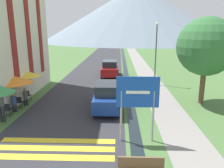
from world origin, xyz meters
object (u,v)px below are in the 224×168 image
cafe_umbrella_middle_orange (14,80)px  person_seated_near (14,102)px  cafe_chair_far_right (27,95)px  cafe_chair_near_left (6,109)px  parked_car_far (110,69)px  tree_by_path (206,47)px  parked_car_near (107,96)px  cafe_chair_middle (19,101)px  streetlamp (156,49)px  cafe_umbrella_rear_yellow (25,74)px  person_seated_far (25,96)px  road_sign (138,99)px  cafe_chair_near_right (8,109)px  person_standing_terrace (1,105)px

cafe_umbrella_middle_orange → person_seated_near: 1.54m
cafe_chair_far_right → cafe_chair_near_left: bearing=-88.2°
parked_car_far → tree_by_path: bearing=-52.2°
parked_car_near → tree_by_path: (6.70, 1.47, 3.12)m
cafe_chair_middle → streetlamp: size_ratio=0.15×
parked_car_near → cafe_umbrella_rear_yellow: size_ratio=1.80×
parked_car_near → tree_by_path: 7.53m
cafe_umbrella_middle_orange → person_seated_far: bearing=37.7°
cafe_chair_middle → parked_car_far: bearing=44.0°
parked_car_far → cafe_umbrella_rear_yellow: size_ratio=1.76×
parked_car_near → cafe_chair_far_right: 6.11m
road_sign → person_seated_far: road_sign is taller
cafe_chair_middle → cafe_chair_near_right: (-0.10, -1.38, 0.00)m
cafe_chair_near_left → tree_by_path: (12.74, 2.97, 3.52)m
parked_car_far → cafe_chair_middle: size_ratio=4.74×
parked_car_far → cafe_chair_near_left: bearing=-115.9°
cafe_umbrella_rear_yellow → person_seated_near: bearing=-82.0°
cafe_chair_near_left → cafe_chair_near_right: bearing=-2.8°
road_sign → parked_car_near: (-1.63, 4.24, -1.20)m
cafe_chair_near_right → cafe_umbrella_rear_yellow: (-0.41, 3.80, 1.40)m
parked_car_far → person_standing_terrace: size_ratio=2.24×
road_sign → cafe_chair_middle: bearing=151.3°
tree_by_path → road_sign: bearing=-131.6°
person_standing_terrace → road_sign: bearing=-14.6°
road_sign → cafe_chair_near_left: size_ratio=3.69×
road_sign → person_seated_near: size_ratio=2.52×
cafe_umbrella_middle_orange → person_seated_near: bearing=-73.6°
parked_car_far → cafe_umbrella_middle_orange: (-5.95, -10.22, 1.01)m
road_sign → person_seated_near: 8.48m
person_standing_terrace → streetlamp: streetlamp is taller
cafe_umbrella_rear_yellow → streetlamp: streetlamp is taller
parked_car_far → road_sign: bearing=-82.7°
road_sign → cafe_chair_near_left: bearing=160.4°
parked_car_far → cafe_chair_near_left: 13.26m
parked_car_far → person_seated_near: 12.48m
parked_car_near → tree_by_path: bearing=12.4°
cafe_chair_near_left → person_seated_near: size_ratio=0.68×
road_sign → cafe_chair_far_right: size_ratio=3.69×
tree_by_path → cafe_umbrella_rear_yellow: bearing=176.5°
cafe_chair_near_right → cafe_chair_far_right: same height
road_sign → cafe_chair_middle: road_sign is taller
road_sign → cafe_chair_near_right: bearing=160.3°
parked_car_far → tree_by_path: tree_by_path is taller
parked_car_near → cafe_chair_near_left: size_ratio=4.84×
cafe_chair_near_left → road_sign: bearing=-6.3°
cafe_umbrella_rear_yellow → cafe_chair_middle: bearing=-78.1°
parked_car_near → person_standing_terrace: parked_car_near is taller
cafe_umbrella_middle_orange → person_seated_far: (0.48, 0.37, -1.25)m
road_sign → parked_car_near: 4.70m
person_seated_far → streetlamp: (9.92, 6.30, 2.72)m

